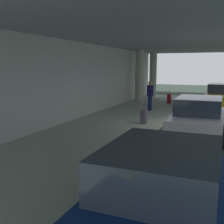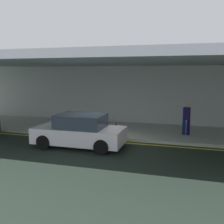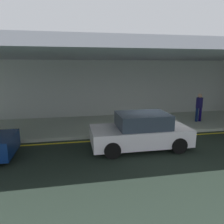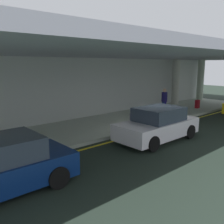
{
  "view_description": "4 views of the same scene",
  "coord_description": "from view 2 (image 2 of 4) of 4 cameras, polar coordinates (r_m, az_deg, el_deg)",
  "views": [
    {
      "loc": [
        -11.5,
        -1.45,
        2.65
      ],
      "look_at": [
        -1.92,
        2.52,
        0.95
      ],
      "focal_mm": 44.82,
      "sensor_mm": 36.0,
      "label": 1
    },
    {
      "loc": [
        3.97,
        -11.15,
        3.34
      ],
      "look_at": [
        -0.04,
        2.52,
        1.2
      ],
      "focal_mm": 41.5,
      "sensor_mm": 36.0,
      "label": 2
    },
    {
      "loc": [
        -3.47,
        -8.74,
        3.4
      ],
      "look_at": [
        -1.57,
        1.36,
        1.2
      ],
      "focal_mm": 34.29,
      "sensor_mm": 36.0,
      "label": 3
    },
    {
      "loc": [
        -9.48,
        -7.24,
        3.4
      ],
      "look_at": [
        -1.25,
        2.0,
        1.01
      ],
      "focal_mm": 39.58,
      "sensor_mm": 36.0,
      "label": 4
    }
  ],
  "objects": [
    {
      "name": "ground_plane",
      "position": [
        12.3,
        -3.15,
        -7.22
      ],
      "size": [
        60.0,
        60.0,
        0.0
      ],
      "primitive_type": "plane",
      "color": "#1F2A22"
    },
    {
      "name": "suitcase_upright_primary",
      "position": [
        13.87,
        0.3,
        -3.43
      ],
      "size": [
        0.36,
        0.22,
        0.9
      ],
      "rotation": [
        0.0,
        0.0,
        -0.19
      ],
      "color": "#564F62",
      "rests_on": "sidewalk"
    },
    {
      "name": "sidewalk",
      "position": [
        15.15,
        0.77,
        -3.9
      ],
      "size": [
        26.0,
        4.2,
        0.15
      ],
      "primitive_type": "cube",
      "color": "#A8B2A3",
      "rests_on": "ground"
    },
    {
      "name": "ceiling_overhang",
      "position": [
        14.33,
        0.25,
        10.99
      ],
      "size": [
        28.0,
        13.2,
        0.3
      ],
      "primitive_type": "cube",
      "color": "#9294A2",
      "rests_on": "support_column_far_left"
    },
    {
      "name": "car_white",
      "position": [
        11.92,
        -7.11,
        -4.25
      ],
      "size": [
        4.1,
        1.92,
        1.5
      ],
      "rotation": [
        0.0,
        0.0,
        3.08
      ],
      "color": "white",
      "rests_on": "ground"
    },
    {
      "name": "traveler_with_luggage",
      "position": [
        13.94,
        16.1,
        -0.99
      ],
      "size": [
        0.38,
        0.38,
        1.68
      ],
      "rotation": [
        0.0,
        0.0,
        0.08
      ],
      "color": "#0B1C4D",
      "rests_on": "sidewalk"
    },
    {
      "name": "terminal_back_wall",
      "position": [
        17.03,
        2.82,
        3.69
      ],
      "size": [
        26.0,
        0.3,
        3.8
      ],
      "primitive_type": "cube",
      "color": "#B2B8B4",
      "rests_on": "ground"
    },
    {
      "name": "lane_stripe_yellow",
      "position": [
        12.92,
        -2.14,
        -6.43
      ],
      "size": [
        26.0,
        0.14,
        0.01
      ],
      "primitive_type": "cube",
      "color": "yellow",
      "rests_on": "ground"
    }
  ]
}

